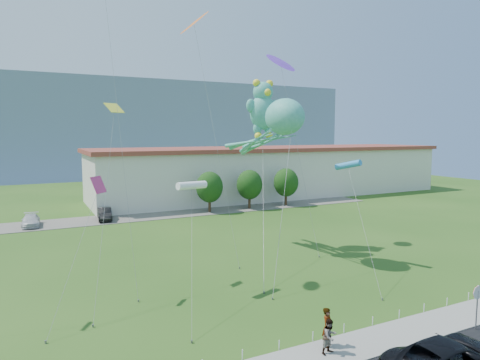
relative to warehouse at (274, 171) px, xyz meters
name	(u,v)px	position (x,y,z in m)	size (l,w,h in m)	color
ground	(282,335)	(-26.00, -44.00, -4.12)	(160.00, 160.00, 0.00)	#274E15
sidewalk	(314,358)	(-26.00, -46.75, -4.07)	(80.00, 2.50, 0.10)	gray
parking_strip	(133,217)	(-26.00, -9.00, -4.09)	(70.00, 6.00, 0.06)	#59544C
hill_ridge	(68,127)	(-26.00, 76.00, 8.38)	(160.00, 50.00, 25.00)	slate
warehouse	(274,171)	(0.00, 0.00, 0.00)	(61.00, 15.00, 8.20)	beige
stop_sign	(478,297)	(-16.50, -48.21, -2.26)	(0.80, 0.07, 2.50)	slate
rope_fence	(296,341)	(-26.00, -45.30, -3.87)	(26.05, 0.05, 0.50)	white
tree_near	(210,187)	(-16.00, -10.00, -0.74)	(3.60, 3.60, 5.47)	#3F2B19
tree_mid	(249,185)	(-10.00, -10.00, -0.74)	(3.60, 3.60, 5.47)	#3F2B19
tree_far	(286,182)	(-4.00, -10.00, -0.74)	(3.60, 3.60, 5.47)	#3F2B19
suv	(450,359)	(-21.81, -50.69, -3.22)	(2.80, 6.07, 1.69)	black
pedestrian_left	(327,327)	(-24.78, -46.17, -3.06)	(0.70, 0.46, 1.93)	gray
pedestrian_right	(330,336)	(-25.12, -46.78, -3.19)	(0.81, 0.63, 1.67)	gray
parked_car_white	(31,220)	(-37.45, -9.15, -3.42)	(1.81, 4.46, 1.29)	silver
parked_car_black	(105,214)	(-29.41, -9.28, -3.33)	(1.55, 4.44, 1.46)	black
octopus_kite	(276,127)	(-19.12, -31.89, 6.88)	(6.41, 13.62, 13.21)	teal
teddy_bear_kite	(263,108)	(-18.27, -28.22, 8.62)	(7.46, 11.49, 15.25)	teal
small_kite_pink	(94,198)	(-33.99, -35.38, 2.49)	(4.16, 5.29, 7.76)	#E13276
small_kite_purple	(282,67)	(-15.88, -27.46, 12.51)	(1.80, 6.94, 17.72)	#622EB9
small_kite_yellow	(112,130)	(-32.33, -32.58, 6.58)	(3.44, 7.65, 12.63)	yellow
small_kite_cyan	(348,166)	(-14.77, -35.78, 3.79)	(3.47, 8.39, 8.42)	#2C86CA
small_kite_orange	(195,29)	(-24.29, -27.20, 15.12)	(2.15, 6.93, 20.45)	orange
small_kite_white	(192,186)	(-28.03, -36.12, 2.93)	(2.85, 7.87, 7.55)	white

